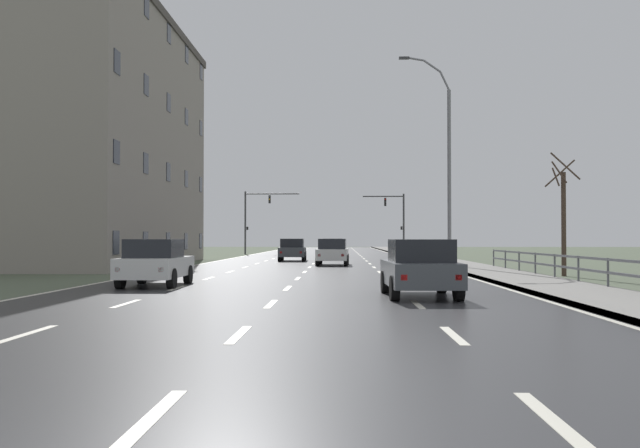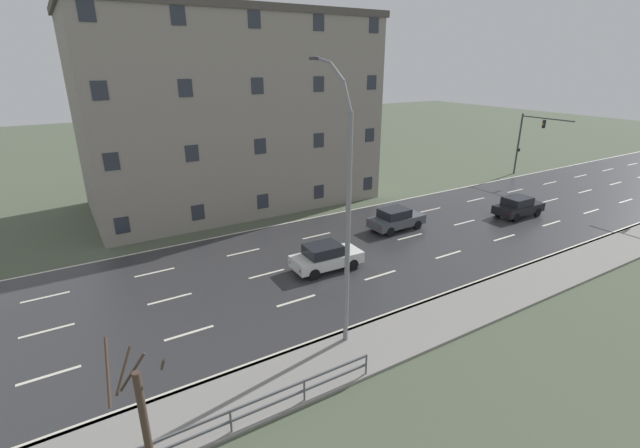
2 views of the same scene
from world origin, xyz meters
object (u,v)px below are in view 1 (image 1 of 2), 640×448
Objects in this scene: traffic_signal_left at (255,213)px; car_far_left at (156,262)px; street_lamp_midground at (446,164)px; car_near_left at (333,248)px; car_near_right at (292,250)px; brick_building at (72,140)px; car_mid_centre at (420,268)px; car_far_right at (333,252)px; traffic_signal_right at (397,215)px.

traffic_signal_left is 1.54× the size of car_far_left.
street_lamp_midground is 20.07m from car_far_left.
car_near_right is at bearing -104.38° from car_near_left.
car_mid_centre is at bearing -51.61° from brick_building.
car_near_left is at bearing 107.08° from street_lamp_midground.
car_mid_centre is at bearing -78.41° from traffic_signal_left.
traffic_signal_left is at bearing 113.69° from street_lamp_midground.
brick_building reaches higher than car_far_right.
car_far_left is 19.31m from car_far_right.
car_near_left is 36.58m from car_far_left.
brick_building is (-12.85, -7.16, 6.72)m from car_near_right.
car_far_left is at bearing -87.08° from traffic_signal_left.
car_far_left is at bearing -104.04° from traffic_signal_right.
street_lamp_midground reaches higher than car_mid_centre.
car_near_left is (7.95, -11.91, -3.38)m from traffic_signal_left.
car_near_right is 0.18× the size of brick_building.
street_lamp_midground is 0.51× the size of brick_building.
car_mid_centre is (2.75, -40.26, 0.00)m from car_near_left.
car_near_left is 40.35m from car_mid_centre.
brick_building reaches higher than car_far_left.
car_near_left is at bearing 92.66° from car_far_right.
car_far_right is (-2.59, 22.56, 0.00)m from car_mid_centre.
brick_building is (-10.07, 19.04, 6.72)m from car_far_left.
car_far_right is (-6.00, -28.14, -3.05)m from traffic_signal_right.
street_lamp_midground is 2.79× the size of car_mid_centre.
traffic_signal_right reaches higher than car_far_right.
car_near_left is at bearing 73.96° from car_near_right.
car_mid_centre is (-3.61, -19.55, -4.82)m from street_lamp_midground.
car_far_right is at bearing -88.60° from car_near_left.
car_far_left is at bearing -96.82° from car_near_right.
car_near_right is (2.77, 26.19, 0.00)m from car_far_left.
car_far_left and car_near_right have the same top height.
car_mid_centre is 30.26m from brick_building.
traffic_signal_right is 50.90m from car_mid_centre.
street_lamp_midground is 2.80× the size of car_near_left.
traffic_signal_right reaches higher than car_near_right.
car_far_left is 1.00× the size of car_near_right.
traffic_signal_left reaches higher than car_far_right.
car_mid_centre is 1.01× the size of car_near_right.
traffic_signal_right reaches higher than car_mid_centre.
traffic_signal_left is at bearing 99.91° from car_mid_centre.
traffic_signal_left is at bearing 174.04° from traffic_signal_right.
car_near_left is 10.34m from car_near_right.
street_lamp_midground is at bearing -23.72° from car_far_right.
traffic_signal_right is at bearing 84.47° from car_mid_centre.
street_lamp_midground is 8.41m from car_far_right.
car_far_left is at bearing -62.12° from brick_building.
brick_building reaches higher than car_mid_centre.
car_near_right is at bearing 29.12° from brick_building.
car_far_right is (0.16, -17.70, 0.00)m from car_near_left.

